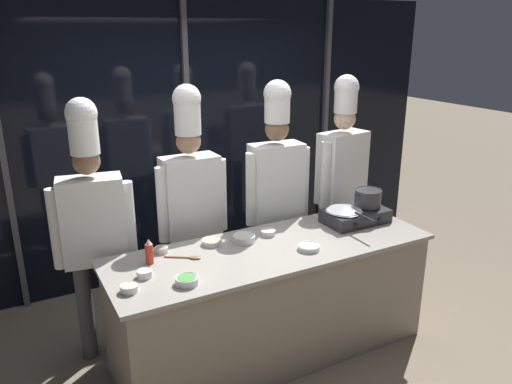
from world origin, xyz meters
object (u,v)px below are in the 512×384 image
Objects in this scene: chef_sous at (191,194)px; prep_bowl_garlic at (144,273)px; stock_pot at (368,198)px; prep_bowl_onion at (244,238)px; prep_bowl_ginger at (212,241)px; prep_bowl_noodles at (129,288)px; frying_pan at (345,209)px; chef_line at (276,181)px; prep_bowl_bean_sprouts at (268,232)px; prep_bowl_scallions at (187,280)px; prep_bowl_mushrooms at (161,249)px; chef_head at (93,218)px; prep_bowl_chicken at (309,247)px; squeeze_bottle_chili at (149,252)px; serving_spoon_slotted at (190,257)px; chef_pastry at (342,168)px; portable_stove at (355,215)px.

prep_bowl_garlic is at bearing 47.62° from chef_sous.
prep_bowl_garlic is 0.94m from chef_sous.
prep_bowl_onion is at bearing 175.82° from stock_pot.
prep_bowl_noodles is at bearing -150.91° from prep_bowl_ginger.
frying_pan is 0.25× the size of chef_line.
prep_bowl_bean_sprouts is 0.69m from chef_sous.
prep_bowl_bean_sprouts is 0.93m from prep_bowl_scallions.
prep_bowl_noodles is 0.56m from prep_bowl_mushrooms.
prep_bowl_noodles reaches higher than prep_bowl_ginger.
chef_line reaches higher than frying_pan.
prep_bowl_scallions is at bearing 124.80° from chef_head.
prep_bowl_bean_sprouts is at bearing 16.83° from prep_bowl_noodles.
frying_pan is at bearing 174.27° from chef_head.
prep_bowl_chicken is 0.49m from prep_bowl_onion.
frying_pan is at bearing -178.77° from stock_pot.
chef_head is 0.98× the size of chef_line.
chef_line is (0.75, 0.33, 0.27)m from prep_bowl_ginger.
prep_bowl_ginger is (-0.58, 0.42, 0.00)m from prep_bowl_chicken.
squeeze_bottle_chili is at bearing 43.87° from chef_sous.
chef_line is at bearing 14.62° from prep_bowl_mushrooms.
chef_line reaches higher than stock_pot.
chef_sous is (0.51, 0.51, 0.18)m from squeeze_bottle_chili.
prep_bowl_chicken is 0.68× the size of serving_spoon_slotted.
squeeze_bottle_chili reaches higher than prep_bowl_mushrooms.
prep_bowl_garlic is 0.38m from serving_spoon_slotted.
prep_bowl_onion is at bearing 135.29° from prep_bowl_chicken.
chef_sous is at bearing 156.39° from stock_pot.
prep_bowl_onion is at bearing 33.70° from prep_bowl_scallions.
prep_bowl_bean_sprouts is at bearing 2.47° from squeeze_bottle_chili.
squeeze_bottle_chili is at bearing -177.53° from prep_bowl_bean_sprouts.
frying_pan is at bearing -9.83° from prep_bowl_bean_sprouts.
prep_bowl_chicken is 0.96m from prep_bowl_scallions.
chef_line is (1.52, -0.00, 0.05)m from chef_head.
chef_line is (0.17, 0.75, 0.27)m from prep_bowl_chicken.
prep_bowl_garlic is at bearing 8.71° from chef_pastry.
prep_bowl_scallions is 1.01m from chef_sous.
prep_bowl_onion reaches higher than serving_spoon_slotted.
prep_bowl_garlic is at bearing -155.88° from prep_bowl_ginger.
stock_pot is 1.05× the size of serving_spoon_slotted.
portable_stove is 2.21× the size of serving_spoon_slotted.
serving_spoon_slotted is at bearing 65.66° from prep_bowl_scallions.
prep_bowl_chicken is (1.07, -0.33, -0.06)m from squeeze_bottle_chili.
prep_bowl_onion is 0.71m from chef_line.
prep_bowl_bean_sprouts is 0.06× the size of chef_line.
prep_bowl_ginger is (0.38, 0.48, -0.01)m from prep_bowl_scallions.
chef_head is at bearing 157.89° from prep_bowl_onion.
chef_pastry is (1.08, 0.49, 0.25)m from prep_bowl_bean_sprouts.
prep_bowl_noodles is 0.06× the size of chef_head.
stock_pot is 0.12× the size of chef_sous.
stock_pot is 2.46× the size of prep_bowl_garlic.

